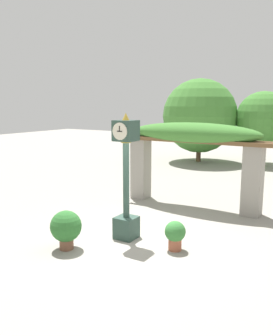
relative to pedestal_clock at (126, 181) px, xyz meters
The scene contains 6 objects.
ground_plane 1.55m from the pedestal_clock, 12.62° to the left, with size 60.00×60.00×0.00m, color gray.
pedestal_clock is the anchor object (origin of this frame).
pergola 3.72m from the pedestal_clock, 86.18° to the left, with size 5.22×1.17×2.85m.
potted_plant_near_left 1.88m from the pedestal_clock, 121.11° to the right, with size 0.75×0.75×0.95m.
potted_plant_near_right 1.81m from the pedestal_clock, ahead, with size 0.50×0.50×0.72m.
tree_line 13.17m from the pedestal_clock, 95.66° to the left, with size 10.70×4.72×4.94m.
Camera 1 is at (4.64, -7.41, 3.45)m, focal length 38.00 mm.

